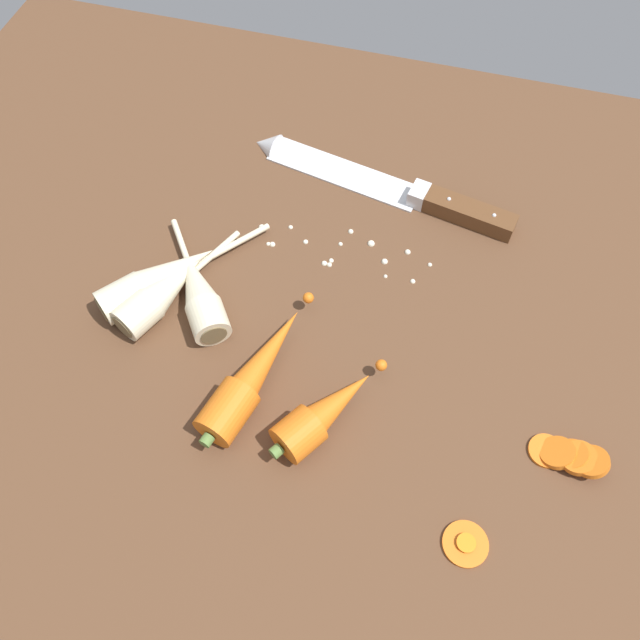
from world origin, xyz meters
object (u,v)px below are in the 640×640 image
object	(u,v)px
parsnip_front	(199,294)
carrot_slice_stray_near	(466,543)
chefs_knife	(375,182)
whole_carrot	(253,375)
carrot_slice_stack	(569,455)
whole_carrot_second	(324,413)
parsnip_mid_right	(159,279)
parsnip_mid_left	(162,293)

from	to	relation	value
parsnip_front	carrot_slice_stray_near	world-z (taller)	parsnip_front
parsnip_front	carrot_slice_stray_near	bearing A→B (deg)	-29.17
parsnip_front	chefs_knife	bearing A→B (deg)	57.01
whole_carrot	carrot_slice_stack	distance (cm)	31.45
chefs_knife	whole_carrot_second	distance (cm)	32.24
whole_carrot	parsnip_front	distance (cm)	11.72
carrot_slice_stray_near	whole_carrot_second	bearing A→B (deg)	152.56
parsnip_front	parsnip_mid_right	world-z (taller)	same
parsnip_mid_left	parsnip_mid_right	size ratio (longest dim) A/B	0.94
parsnip_mid_left	parsnip_mid_right	bearing A→B (deg)	123.82
whole_carrot	carrot_slice_stray_near	bearing A→B (deg)	-23.32
parsnip_mid_left	carrot_slice_stack	world-z (taller)	parsnip_mid_left
whole_carrot_second	whole_carrot	bearing A→B (deg)	165.43
whole_carrot_second	parsnip_mid_right	bearing A→B (deg)	154.10
parsnip_front	parsnip_mid_right	size ratio (longest dim) A/B	0.85
parsnip_mid_left	parsnip_mid_right	distance (cm)	1.92
carrot_slice_stack	parsnip_mid_left	bearing A→B (deg)	171.84
carrot_slice_stack	parsnip_mid_right	bearing A→B (deg)	170.05
parsnip_mid_right	carrot_slice_stack	size ratio (longest dim) A/B	2.42
chefs_knife	parsnip_mid_right	size ratio (longest dim) A/B	1.95
whole_carrot_second	parsnip_front	bearing A→B (deg)	149.28
chefs_knife	whole_carrot	xyz separation A→B (cm)	(-5.72, -30.08, 1.45)
carrot_slice_stack	chefs_knife	bearing A→B (deg)	131.01
parsnip_front	carrot_slice_stray_near	xyz separation A→B (cm)	(32.00, -17.87, -1.62)
whole_carrot	carrot_slice_stack	size ratio (longest dim) A/B	2.66
whole_carrot_second	carrot_slice_stray_near	xyz separation A→B (cm)	(15.38, -7.98, -1.74)
parsnip_front	parsnip_mid_left	bearing A→B (deg)	-165.74
parsnip_mid_left	carrot_slice_stack	xyz separation A→B (cm)	(44.04, -6.31, -1.15)
carrot_slice_stray_near	carrot_slice_stack	bearing A→B (deg)	52.40
parsnip_front	carrot_slice_stray_near	distance (cm)	36.69
carrot_slice_stack	carrot_slice_stray_near	world-z (taller)	carrot_slice_stack
whole_carrot	parsnip_mid_left	distance (cm)	14.36
whole_carrot_second	parsnip_front	distance (cm)	19.34
chefs_knife	whole_carrot	distance (cm)	30.65
parsnip_front	carrot_slice_stack	bearing A→B (deg)	-10.32
parsnip_mid_right	carrot_slice_stack	xyz separation A→B (cm)	(45.11, -7.91, -1.15)
parsnip_front	parsnip_mid_left	world-z (taller)	same
parsnip_mid_right	carrot_slice_stray_near	bearing A→B (deg)	-26.54
whole_carrot_second	parsnip_mid_left	xyz separation A→B (cm)	(-20.53, 8.89, -0.12)
chefs_knife	carrot_slice_stack	bearing A→B (deg)	-48.99
parsnip_mid_right	carrot_slice_stray_near	size ratio (longest dim) A/B	4.26
whole_carrot	whole_carrot_second	xyz separation A→B (cm)	(7.91, -2.05, -0.00)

